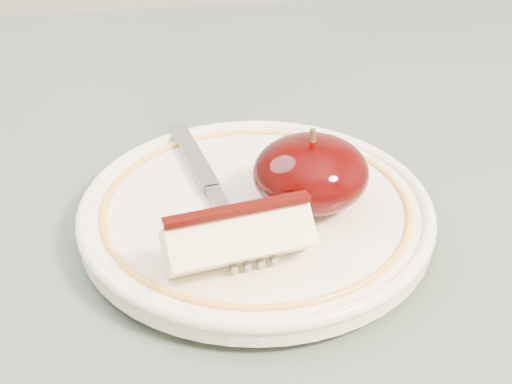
{
  "coord_description": "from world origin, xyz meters",
  "views": [
    {
      "loc": [
        -0.09,
        -0.34,
        1.02
      ],
      "look_at": [
        -0.04,
        0.02,
        0.78
      ],
      "focal_mm": 50.0,
      "sensor_mm": 36.0,
      "label": 1
    }
  ],
  "objects": [
    {
      "name": "table",
      "position": [
        0.0,
        0.0,
        0.66
      ],
      "size": [
        0.9,
        0.9,
        0.75
      ],
      "color": "brown",
      "rests_on": "ground"
    },
    {
      "name": "plate",
      "position": [
        -0.04,
        0.02,
        0.76
      ],
      "size": [
        0.22,
        0.22,
        0.02
      ],
      "color": "#F0E7C9",
      "rests_on": "table"
    },
    {
      "name": "apple_half",
      "position": [
        -0.0,
        0.01,
        0.79
      ],
      "size": [
        0.07,
        0.07,
        0.05
      ],
      "color": "black",
      "rests_on": "plate"
    },
    {
      "name": "apple_wedge",
      "position": [
        -0.05,
        -0.04,
        0.79
      ],
      "size": [
        0.09,
        0.05,
        0.04
      ],
      "rotation": [
        0.0,
        0.0,
        0.19
      ],
      "color": "#FFF0BB",
      "rests_on": "plate"
    },
    {
      "name": "fork",
      "position": [
        -0.06,
        0.03,
        0.77
      ],
      "size": [
        0.05,
        0.17,
        0.0
      ],
      "rotation": [
        0.0,
        0.0,
        1.77
      ],
      "color": "gray",
      "rests_on": "plate"
    }
  ]
}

